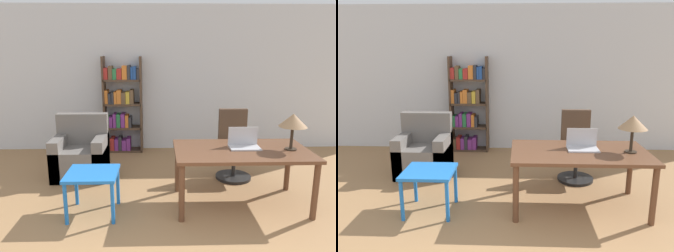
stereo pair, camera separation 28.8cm
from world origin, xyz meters
The scene contains 8 objects.
wall_back centered at (0.00, 4.53, 1.35)m, with size 8.00×0.06×2.70m.
desk centered at (0.82, 2.09, 0.64)m, with size 1.63×0.93×0.72m.
laptop centered at (0.87, 2.16, 0.78)m, with size 0.37×0.24×0.25m.
table_lamp centered at (1.42, 2.06, 1.08)m, with size 0.33×0.33×0.44m.
office_chair centered at (0.94, 3.00, 0.46)m, with size 0.53×0.53×1.03m.
side_table_blue centered at (-0.96, 1.90, 0.44)m, with size 0.59×0.55×0.52m.
armchair centered at (-1.37, 3.10, 0.32)m, with size 0.78×0.67×0.94m.
bookshelf centered at (-0.87, 4.34, 0.85)m, with size 0.71×0.28×1.78m.
Camera 1 is at (-0.19, -1.68, 1.92)m, focal length 35.00 mm.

